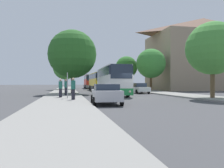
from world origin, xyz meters
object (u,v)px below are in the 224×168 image
tree_right_near (213,48)px  tree_right_mid (126,67)px  pedestrian_waiting_near (66,87)px  tree_left_near (65,67)px  parked_car_right_near (139,88)px  tree_right_far (151,63)px  bus_front (112,80)px  pedestrian_waiting_far (73,89)px  tree_left_far (72,54)px  bus_rear (90,81)px  pedestrian_walking_back (61,88)px  bus_middle (98,81)px  parked_car_left_curb (106,94)px  bus_stop_sign (67,82)px

tree_right_near → tree_right_mid: (-0.21, 29.39, 0.27)m
pedestrian_waiting_near → tree_left_near: tree_left_near is taller
parked_car_right_near → tree_right_far: 8.98m
bus_front → tree_right_mid: tree_right_mid is taller
pedestrian_waiting_far → tree_right_far: (14.28, 18.57, 3.94)m
tree_left_far → tree_right_near: (12.66, -11.76, -0.63)m
bus_rear → pedestrian_walking_back: bearing=-98.7°
bus_front → tree_left_far: 6.67m
tree_right_far → pedestrian_waiting_near: bearing=-141.2°
bus_front → bus_rear: (0.42, 31.11, 0.05)m
bus_middle → tree_right_mid: (7.24, 5.67, 3.24)m
bus_middle → parked_car_left_curb: (-3.18, -26.35, -1.03)m
bus_stop_sign → pedestrian_waiting_far: size_ratio=1.28×
tree_right_near → tree_right_far: (1.40, 18.80, 0.24)m
pedestrian_waiting_near → parked_car_right_near: bearing=-132.0°
parked_car_right_near → pedestrian_waiting_near: (-10.45, -5.42, 0.29)m
tree_left_near → bus_stop_sign: bearing=-89.3°
bus_rear → pedestrian_waiting_near: (-6.07, -33.11, -0.82)m
bus_rear → parked_car_right_near: size_ratio=2.55×
pedestrian_waiting_near → tree_right_mid: tree_right_mid is taller
pedestrian_walking_back → tree_right_far: bearing=169.4°
parked_car_left_curb → pedestrian_walking_back: (-3.36, 6.07, 0.28)m
parked_car_right_near → bus_stop_sign: size_ratio=1.94×
bus_stop_sign → tree_right_far: 22.58m
bus_middle → tree_right_near: bearing=-72.4°
pedestrian_waiting_near → tree_left_far: size_ratio=0.21×
pedestrian_walking_back → tree_right_far: tree_right_far is taller
pedestrian_waiting_near → pedestrian_walking_back: pedestrian_waiting_near is taller
pedestrian_waiting_near → tree_right_far: (14.90, 11.98, 3.94)m
parked_car_left_curb → parked_car_right_near: (7.59, 14.87, 0.01)m
bus_stop_sign → pedestrian_waiting_far: bearing=-75.5°
bus_front → pedestrian_waiting_far: size_ratio=6.60×
tree_left_near → tree_right_near: size_ratio=1.05×
bus_front → bus_middle: size_ratio=1.01×
parked_car_left_curb → tree_right_far: bearing=63.9°
bus_stop_sign → pedestrian_waiting_near: bearing=91.8°
parked_car_left_curb → tree_left_far: bearing=101.3°
tree_right_far → pedestrian_waiting_far: bearing=-127.6°
bus_rear → tree_left_near: size_ratio=1.55×
bus_rear → pedestrian_walking_back: size_ratio=6.51×
bus_front → tree_left_near: tree_left_near is taller
tree_left_far → tree_right_far: 15.73m
parked_car_left_curb → parked_car_right_near: 16.69m
bus_front → tree_right_near: bearing=-46.3°
parked_car_right_near → bus_stop_sign: bearing=43.4°
parked_car_left_curb → tree_left_far: (-2.03, 14.39, 4.63)m
pedestrian_walking_back → tree_right_near: bearing=110.6°
tree_right_mid → tree_right_near: bearing=-89.6°
bus_rear → parked_car_right_near: bus_rear is taller
tree_left_far → tree_right_near: bearing=-42.9°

